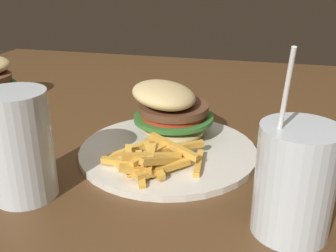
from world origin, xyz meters
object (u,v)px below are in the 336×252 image
object	(u,v)px
juice_glass	(294,186)
spoon	(285,136)
beer_glass	(20,149)
meal_plate_near	(169,127)

from	to	relation	value
juice_glass	spoon	world-z (taller)	juice_glass
beer_glass	juice_glass	world-z (taller)	juice_glass
juice_glass	spoon	size ratio (longest dim) A/B	1.26
beer_glass	spoon	distance (m)	0.42
meal_plate_near	beer_glass	world-z (taller)	beer_glass
beer_glass	juice_glass	distance (m)	0.33
meal_plate_near	spoon	distance (m)	0.20
spoon	meal_plate_near	bearing A→B (deg)	111.65
spoon	juice_glass	bearing A→B (deg)	179.82
spoon	beer_glass	bearing A→B (deg)	128.44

